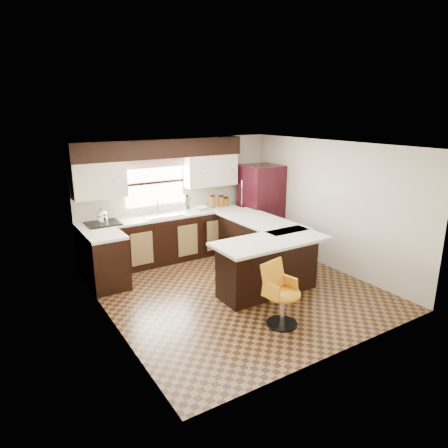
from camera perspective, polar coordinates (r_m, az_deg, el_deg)
floor at (r=6.84m, az=1.80°, el=-9.32°), size 4.40×4.40×0.00m
ceiling at (r=6.21m, az=2.00°, el=11.15°), size 4.40×4.40×0.00m
wall_back at (r=8.29m, az=-6.63°, el=3.85°), size 4.40×0.00×4.40m
wall_front at (r=4.85m, az=16.60°, el=-5.48°), size 4.40×0.00×4.40m
wall_left at (r=5.58m, az=-16.35°, el=-2.65°), size 0.00×4.40×4.40m
wall_right at (r=7.76m, az=14.90°, el=2.59°), size 0.00×4.40×4.40m
base_cab_back at (r=8.04m, az=-8.42°, el=-2.14°), size 3.30×0.60×0.90m
base_cab_left at (r=7.04m, az=-16.38°, el=-5.27°), size 0.60×0.70×0.90m
counter_back at (r=7.90m, az=-8.56°, el=1.12°), size 3.30×0.60×0.04m
counter_left at (r=6.89m, az=-16.68°, el=-1.59°), size 0.60×0.70×0.04m
soffit at (r=7.81m, az=-8.99°, el=10.61°), size 3.40×0.35×0.36m
upper_cab_left at (r=7.49m, az=-17.47°, el=5.99°), size 0.94×0.35×0.64m
upper_cab_right at (r=8.35m, az=-1.97°, el=7.67°), size 1.14×0.35×0.64m
window_pane at (r=8.01m, az=-9.89°, el=5.85°), size 1.20×0.02×0.90m
valance at (r=7.91m, az=-9.91°, el=8.59°), size 1.30×0.06×0.18m
sink at (r=7.86m, az=-8.85°, el=1.30°), size 0.75×0.45×0.03m
dishwasher at (r=8.23m, az=-1.24°, el=-1.67°), size 0.58×0.03×0.78m
cooktop at (r=7.50m, az=-16.92°, el=0.07°), size 0.58×0.50×0.02m
peninsula_long at (r=7.63m, az=4.85°, el=-3.00°), size 0.60×1.95×0.90m
peninsula_return at (r=6.61m, az=6.26°, el=-6.10°), size 1.65×0.60×0.90m
counter_pen_long at (r=7.52m, az=5.24°, el=0.47°), size 0.84×1.95×0.04m
counter_pen_return at (r=6.37m, az=6.74°, el=-2.44°), size 1.89×0.84×0.04m
refrigerator at (r=8.71m, az=5.26°, el=2.48°), size 0.77×0.74×1.81m
bar_chair at (r=5.66m, az=8.42°, el=-10.03°), size 0.58×0.58×0.91m
kettle at (r=7.46m, az=-17.05°, el=1.14°), size 0.20×0.20×0.26m
percolator at (r=8.07m, az=-5.33°, el=2.87°), size 0.14×0.14×0.32m
mixing_bowl at (r=8.24m, az=-3.35°, el=2.27°), size 0.30×0.30×0.06m
canister_large at (r=8.37m, az=-1.69°, el=3.13°), size 0.12×0.12×0.24m
canister_med at (r=8.48m, az=-0.43°, el=3.21°), size 0.13×0.13×0.21m
canister_small at (r=8.55m, az=0.23°, el=3.15°), size 0.14×0.14×0.17m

